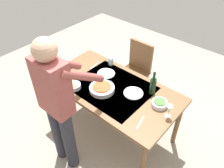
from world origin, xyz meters
The scene contains 16 objects.
ground_plane centered at (0.00, 0.00, 0.00)m, with size 6.00×6.00×0.00m, color #9E9384.
dining_table centered at (0.00, 0.00, 0.70)m, with size 1.67×0.89×0.77m.
chair_near centered at (0.22, -0.83, 0.53)m, with size 0.40×0.40×0.91m.
person_server centered at (0.11, 0.71, 0.96)m, with size 0.42×0.61×1.69m.
wine_bottle centered at (-0.42, -0.23, 0.88)m, with size 0.07×0.07×0.30m.
wine_glass_left centered at (0.54, 0.09, 0.88)m, with size 0.07×0.07×0.15m.
wine_glass_right centered at (-0.75, -0.03, 0.88)m, with size 0.07×0.07×0.15m.
water_cup_near_left centered at (0.33, -0.36, 0.83)m, with size 0.07×0.07×0.11m, color silver.
water_cup_near_right centered at (0.72, 0.06, 0.82)m, with size 0.08×0.08×0.11m, color silver.
serving_bowl_pasta centered at (0.05, 0.13, 0.80)m, with size 0.30×0.30×0.07m.
side_bowl_salad centered at (-0.60, -0.11, 0.80)m, with size 0.18×0.18×0.07m.
side_bowl_bread centered at (0.33, 0.31, 0.80)m, with size 0.16×0.16×0.07m.
dinner_plate_near centered at (-0.26, -0.08, 0.78)m, with size 0.23×0.23×0.01m, color silver.
dinner_plate_far centered at (0.24, -0.15, 0.78)m, with size 0.23×0.23×0.01m, color silver.
table_knife centered at (-0.59, 0.24, 0.77)m, with size 0.01×0.20×0.01m, color silver.
table_fork centered at (0.48, -0.19, 0.77)m, with size 0.01×0.18×0.01m, color silver.
Camera 1 is at (-1.36, 1.56, 2.53)m, focal length 35.83 mm.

